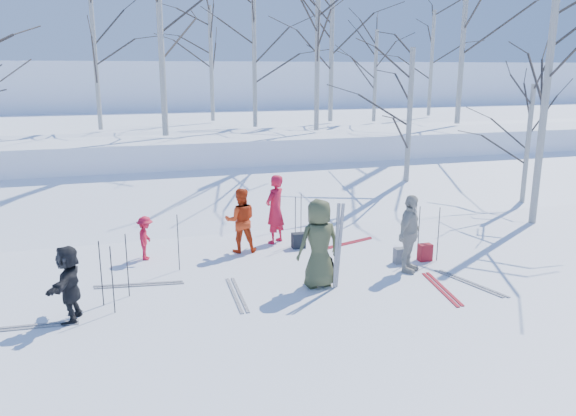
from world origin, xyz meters
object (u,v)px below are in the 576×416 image
object	(u,v)px
skier_redor_behind	(241,220)
dog	(328,260)
skier_grey_west	(69,283)
skier_red_north	(275,209)
backpack_grey	(400,256)
skier_olive_center	(319,243)
backpack_dark	(298,241)
skier_cream_east	(409,234)
skier_red_seated	(146,238)
backpack_red	(425,252)

from	to	relation	value
skier_redor_behind	dog	bearing A→B (deg)	139.35
skier_grey_west	dog	distance (m)	5.70
skier_red_north	backpack_grey	bearing A→B (deg)	95.70
skier_red_north	skier_grey_west	bearing A→B (deg)	-2.98
skier_red_north	skier_grey_west	xyz separation A→B (m)	(-4.95, -3.54, -0.20)
skier_olive_center	skier_grey_west	bearing A→B (deg)	-3.41
dog	backpack_dark	world-z (taller)	dog
skier_cream_east	dog	distance (m)	1.97
skier_olive_center	skier_cream_east	size ratio (longest dim) A/B	1.06
backpack_dark	skier_olive_center	bearing A→B (deg)	-98.82
backpack_grey	backpack_dark	xyz separation A→B (m)	(-1.98, 1.86, 0.01)
skier_cream_east	skier_grey_west	distance (m)	7.30
skier_olive_center	backpack_dark	xyz separation A→B (m)	(0.41, 2.66, -0.76)
skier_grey_west	backpack_dark	xyz separation A→B (m)	(5.40, 2.90, -0.53)
skier_red_north	skier_red_seated	size ratio (longest dim) A/B	1.70
skier_redor_behind	skier_red_seated	bearing A→B (deg)	6.14
skier_redor_behind	backpack_grey	distance (m)	4.07
skier_olive_center	skier_redor_behind	distance (m)	3.01
backpack_red	skier_red_seated	bearing A→B (deg)	162.18
backpack_dark	dog	bearing A→B (deg)	-84.89
backpack_red	skier_olive_center	bearing A→B (deg)	-165.45
skier_red_seated	skier_grey_west	world-z (taller)	skier_grey_west
skier_redor_behind	backpack_grey	size ratio (longest dim) A/B	4.37
skier_redor_behind	backpack_red	world-z (taller)	skier_redor_behind
skier_red_seated	backpack_dark	world-z (taller)	skier_red_seated
skier_cream_east	backpack_dark	distance (m)	3.14
skier_red_north	skier_red_seated	world-z (taller)	skier_red_north
skier_cream_east	backpack_grey	xyz separation A→B (m)	(0.10, 0.55, -0.72)
skier_red_seated	skier_cream_east	xyz separation A→B (m)	(5.75, -2.64, 0.36)
skier_olive_center	backpack_dark	bearing A→B (deg)	-105.03
skier_redor_behind	backpack_grey	bearing A→B (deg)	158.24
skier_cream_east	skier_olive_center	bearing A→B (deg)	146.03
backpack_grey	skier_cream_east	bearing A→B (deg)	-100.29
skier_red_seated	backpack_grey	distance (m)	6.22
skier_red_north	skier_cream_east	size ratio (longest dim) A/B	1.02
skier_olive_center	dog	size ratio (longest dim) A/B	3.56
skier_grey_west	backpack_grey	world-z (taller)	skier_grey_west
skier_red_seated	backpack_dark	xyz separation A→B (m)	(3.87, -0.23, -0.35)
skier_red_north	dog	world-z (taller)	skier_red_north
skier_cream_east	skier_grey_west	world-z (taller)	skier_cream_east
skier_olive_center	backpack_red	bearing A→B (deg)	-171.66
dog	skier_grey_west	bearing A→B (deg)	-7.26
backpack_dark	backpack_grey	bearing A→B (deg)	-43.17
skier_cream_east	backpack_grey	size ratio (longest dim) A/B	4.77
dog	backpack_grey	distance (m)	1.83
dog	backpack_red	distance (m)	2.49
dog	backpack_grey	bearing A→B (deg)	157.60
skier_olive_center	backpack_red	xyz separation A→B (m)	(3.06, 0.79, -0.75)
skier_grey_west	backpack_grey	size ratio (longest dim) A/B	3.84
backpack_grey	backpack_dark	size ratio (longest dim) A/B	0.95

